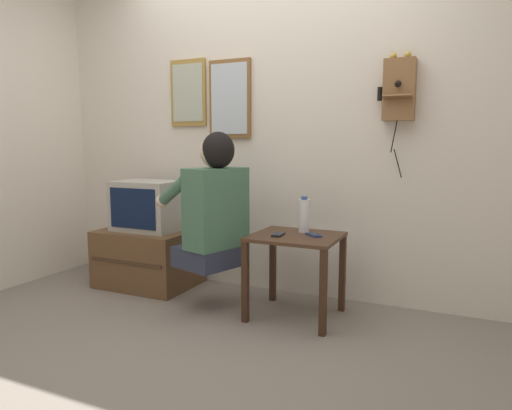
{
  "coord_description": "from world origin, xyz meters",
  "views": [
    {
      "loc": [
        1.34,
        -2.07,
        1.13
      ],
      "look_at": [
        0.09,
        0.63,
        0.74
      ],
      "focal_mm": 32.0,
      "sensor_mm": 36.0,
      "label": 1
    }
  ],
  "objects_px": {
    "wall_phone_antique": "(399,90)",
    "cell_phone_held": "(278,235)",
    "wall_mirror": "(230,99)",
    "cell_phone_spare": "(314,235)",
    "person": "(214,206)",
    "framed_picture": "(188,93)",
    "water_bottle": "(304,215)",
    "television": "(148,206)"
  },
  "relations": [
    {
      "from": "television",
      "to": "wall_mirror",
      "type": "bearing_deg",
      "value": 27.46
    },
    {
      "from": "cell_phone_held",
      "to": "water_bottle",
      "type": "bearing_deg",
      "value": 53.55
    },
    {
      "from": "water_bottle",
      "to": "television",
      "type": "bearing_deg",
      "value": 178.74
    },
    {
      "from": "cell_phone_held",
      "to": "framed_picture",
      "type": "bearing_deg",
      "value": 149.09
    },
    {
      "from": "water_bottle",
      "to": "wall_phone_antique",
      "type": "bearing_deg",
      "value": 28.31
    },
    {
      "from": "television",
      "to": "cell_phone_held",
      "type": "height_order",
      "value": "television"
    },
    {
      "from": "framed_picture",
      "to": "wall_mirror",
      "type": "distance_m",
      "value": 0.39
    },
    {
      "from": "television",
      "to": "person",
      "type": "bearing_deg",
      "value": -18.65
    },
    {
      "from": "television",
      "to": "cell_phone_spare",
      "type": "xyz_separation_m",
      "value": [
        1.41,
        -0.12,
        -0.1
      ]
    },
    {
      "from": "wall_phone_antique",
      "to": "cell_phone_held",
      "type": "xyz_separation_m",
      "value": [
        -0.66,
        -0.47,
        -0.93
      ]
    },
    {
      "from": "television",
      "to": "wall_phone_antique",
      "type": "relative_size",
      "value": 0.63
    },
    {
      "from": "person",
      "to": "framed_picture",
      "type": "distance_m",
      "value": 1.14
    },
    {
      "from": "person",
      "to": "water_bottle",
      "type": "distance_m",
      "value": 0.61
    },
    {
      "from": "wall_phone_antique",
      "to": "cell_phone_spare",
      "type": "height_order",
      "value": "wall_phone_antique"
    },
    {
      "from": "wall_mirror",
      "to": "cell_phone_held",
      "type": "distance_m",
      "value": 1.23
    },
    {
      "from": "wall_mirror",
      "to": "cell_phone_spare",
      "type": "distance_m",
      "value": 1.31
    },
    {
      "from": "television",
      "to": "framed_picture",
      "type": "distance_m",
      "value": 0.97
    },
    {
      "from": "wall_mirror",
      "to": "person",
      "type": "bearing_deg",
      "value": -73.48
    },
    {
      "from": "wall_mirror",
      "to": "cell_phone_held",
      "type": "height_order",
      "value": "wall_mirror"
    },
    {
      "from": "wall_phone_antique",
      "to": "television",
      "type": "bearing_deg",
      "value": -171.93
    },
    {
      "from": "wall_mirror",
      "to": "cell_phone_spare",
      "type": "xyz_separation_m",
      "value": [
        0.83,
        -0.42,
        -0.93
      ]
    },
    {
      "from": "cell_phone_spare",
      "to": "television",
      "type": "bearing_deg",
      "value": 128.98
    },
    {
      "from": "person",
      "to": "water_bottle",
      "type": "bearing_deg",
      "value": -50.72
    },
    {
      "from": "framed_picture",
      "to": "wall_mirror",
      "type": "relative_size",
      "value": 0.88
    },
    {
      "from": "wall_phone_antique",
      "to": "cell_phone_spare",
      "type": "bearing_deg",
      "value": -139.45
    },
    {
      "from": "framed_picture",
      "to": "cell_phone_spare",
      "type": "relative_size",
      "value": 4.03
    },
    {
      "from": "cell_phone_spare",
      "to": "framed_picture",
      "type": "bearing_deg",
      "value": 114.43
    },
    {
      "from": "person",
      "to": "framed_picture",
      "type": "height_order",
      "value": "framed_picture"
    },
    {
      "from": "framed_picture",
      "to": "person",
      "type": "bearing_deg",
      "value": -45.61
    },
    {
      "from": "framed_picture",
      "to": "cell_phone_spare",
      "type": "distance_m",
      "value": 1.62
    },
    {
      "from": "television",
      "to": "wall_phone_antique",
      "type": "bearing_deg",
      "value": 8.07
    },
    {
      "from": "cell_phone_held",
      "to": "television",
      "type": "bearing_deg",
      "value": 166.52
    },
    {
      "from": "wall_phone_antique",
      "to": "wall_mirror",
      "type": "height_order",
      "value": "wall_mirror"
    },
    {
      "from": "wall_phone_antique",
      "to": "water_bottle",
      "type": "bearing_deg",
      "value": -151.69
    },
    {
      "from": "water_bottle",
      "to": "cell_phone_spare",
      "type": "bearing_deg",
      "value": -42.38
    },
    {
      "from": "wall_phone_antique",
      "to": "water_bottle",
      "type": "height_order",
      "value": "wall_phone_antique"
    },
    {
      "from": "wall_phone_antique",
      "to": "cell_phone_held",
      "type": "height_order",
      "value": "wall_phone_antique"
    },
    {
      "from": "person",
      "to": "cell_phone_spare",
      "type": "height_order",
      "value": "person"
    },
    {
      "from": "television",
      "to": "wall_mirror",
      "type": "distance_m",
      "value": 1.06
    },
    {
      "from": "wall_phone_antique",
      "to": "wall_mirror",
      "type": "bearing_deg",
      "value": 178.18
    },
    {
      "from": "person",
      "to": "wall_mirror",
      "type": "xyz_separation_m",
      "value": [
        -0.16,
        0.56,
        0.76
      ]
    },
    {
      "from": "wall_mirror",
      "to": "water_bottle",
      "type": "relative_size",
      "value": 2.48
    }
  ]
}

